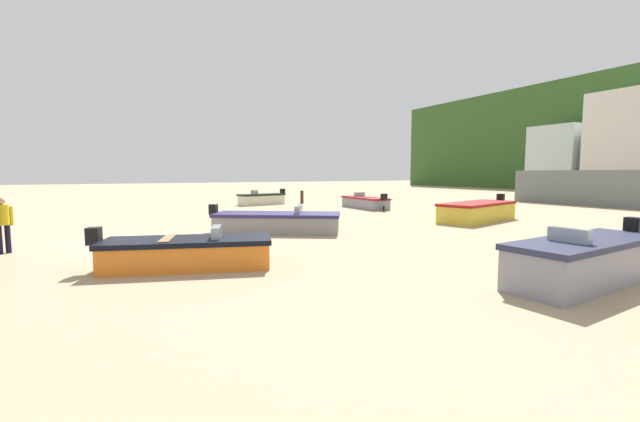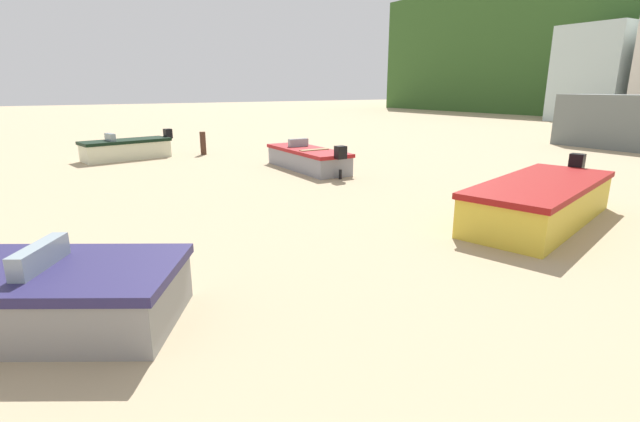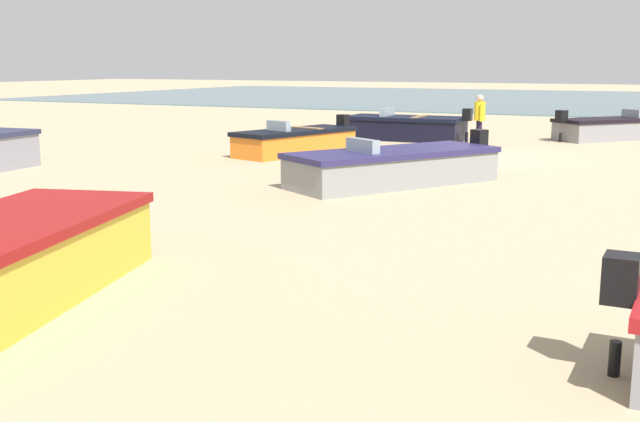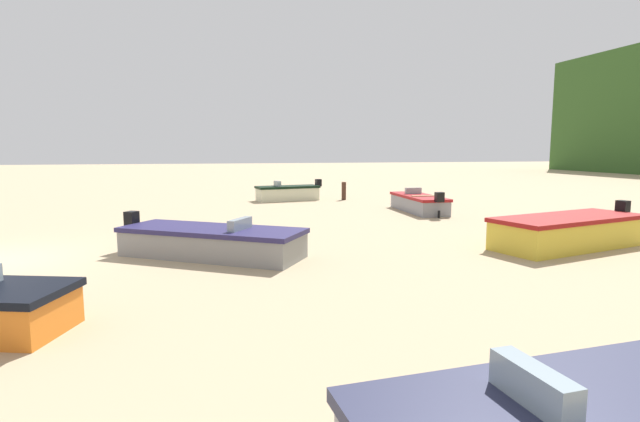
% 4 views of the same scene
% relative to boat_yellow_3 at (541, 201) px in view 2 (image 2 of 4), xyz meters
% --- Properties ---
extents(townhouse_left, '(5.58, 5.03, 7.70)m').
position_rel_boat_yellow_3_xyz_m(townhouse_left, '(-15.56, 31.18, 3.39)').
color(townhouse_left, '#B1C6C6').
rests_on(townhouse_left, ground).
extents(boat_yellow_3, '(2.91, 5.08, 1.22)m').
position_rel_boat_yellow_3_xyz_m(boat_yellow_3, '(0.00, 0.00, 0.00)').
color(boat_yellow_3, gold).
rests_on(boat_yellow_3, ground).
extents(boat_cream_5, '(1.85, 3.71, 1.11)m').
position_rel_boat_yellow_3_xyz_m(boat_cream_5, '(-14.22, -5.89, -0.04)').
color(boat_cream_5, beige).
rests_on(boat_cream_5, ground).
extents(boat_grey_7, '(4.27, 1.40, 1.05)m').
position_rel_boat_yellow_3_xyz_m(boat_grey_7, '(-8.29, -0.91, -0.07)').
color(boat_grey_7, gray).
rests_on(boat_grey_7, ground).
extents(mooring_post_near_water, '(0.24, 0.24, 0.98)m').
position_rel_boat_yellow_3_xyz_m(mooring_post_near_water, '(-13.83, -2.87, 0.03)').
color(mooring_post_near_water, '#452A1F').
rests_on(mooring_post_near_water, ground).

